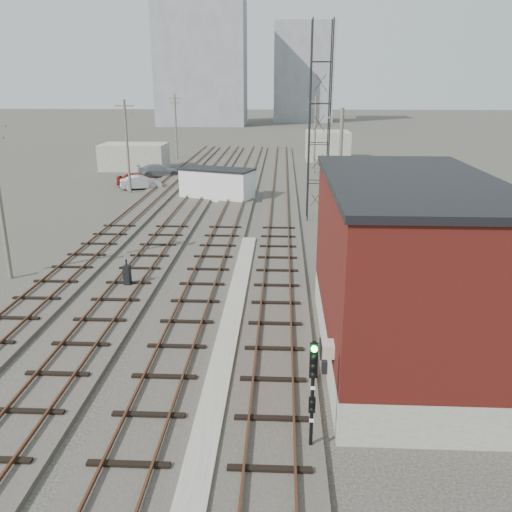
# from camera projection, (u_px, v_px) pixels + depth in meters

# --- Properties ---
(ground) EXTENTS (320.00, 320.00, 0.00)m
(ground) POSITION_uv_depth(u_px,v_px,m) (261.00, 170.00, 68.00)
(ground) COLOR #282621
(ground) RESTS_ON ground
(track_right) EXTENTS (3.20, 90.00, 0.39)m
(track_right) POSITION_uv_depth(u_px,v_px,m) (279.00, 206.00, 47.89)
(track_right) COLOR #332D28
(track_right) RESTS_ON ground
(track_mid_right) EXTENTS (3.20, 90.00, 0.39)m
(track_mid_right) POSITION_uv_depth(u_px,v_px,m) (234.00, 206.00, 48.07)
(track_mid_right) COLOR #332D28
(track_mid_right) RESTS_ON ground
(track_mid_left) EXTENTS (3.20, 90.00, 0.39)m
(track_mid_left) POSITION_uv_depth(u_px,v_px,m) (190.00, 205.00, 48.26)
(track_mid_left) COLOR #332D28
(track_mid_left) RESTS_ON ground
(track_left) EXTENTS (3.20, 90.00, 0.39)m
(track_left) POSITION_uv_depth(u_px,v_px,m) (146.00, 205.00, 48.45)
(track_left) COLOR #332D28
(track_left) RESTS_ON ground
(platform_curb) EXTENTS (0.90, 28.00, 0.26)m
(platform_curb) POSITION_uv_depth(u_px,v_px,m) (230.00, 327.00, 24.20)
(platform_curb) COLOR gray
(platform_curb) RESTS_ON ground
(brick_building) EXTENTS (6.54, 12.20, 7.22)m
(brick_building) POSITION_uv_depth(u_px,v_px,m) (404.00, 270.00, 20.90)
(brick_building) COLOR gray
(brick_building) RESTS_ON ground
(lattice_tower) EXTENTS (1.60, 1.60, 15.00)m
(lattice_tower) POSITION_uv_depth(u_px,v_px,m) (319.00, 124.00, 41.68)
(lattice_tower) COLOR black
(lattice_tower) RESTS_ON ground
(utility_pole_left_b) EXTENTS (1.80, 0.24, 9.00)m
(utility_pole_left_b) POSITION_uv_depth(u_px,v_px,m) (127.00, 144.00, 52.86)
(utility_pole_left_b) COLOR #595147
(utility_pole_left_b) RESTS_ON ground
(utility_pole_left_c) EXTENTS (1.80, 0.24, 9.00)m
(utility_pole_left_c) POSITION_uv_depth(u_px,v_px,m) (176.00, 125.00, 76.63)
(utility_pole_left_c) COLOR #595147
(utility_pole_left_c) RESTS_ON ground
(utility_pole_right_a) EXTENTS (1.80, 0.24, 9.00)m
(utility_pole_right_a) POSITION_uv_depth(u_px,v_px,m) (340.00, 173.00, 35.80)
(utility_pole_right_a) COLOR #595147
(utility_pole_right_a) RESTS_ON ground
(utility_pole_right_b) EXTENTS (1.80, 0.24, 9.00)m
(utility_pole_right_b) POSITION_uv_depth(u_px,v_px,m) (315.00, 133.00, 64.33)
(utility_pole_right_b) COLOR #595147
(utility_pole_right_b) RESTS_ON ground
(apartment_left) EXTENTS (22.00, 14.00, 30.00)m
(apartment_left) POSITION_uv_depth(u_px,v_px,m) (202.00, 64.00, 135.57)
(apartment_left) COLOR gray
(apartment_left) RESTS_ON ground
(apartment_right) EXTENTS (16.00, 12.00, 26.00)m
(apartment_right) POSITION_uv_depth(u_px,v_px,m) (303.00, 73.00, 149.22)
(apartment_right) COLOR gray
(apartment_right) RESTS_ON ground
(shed_left) EXTENTS (8.00, 5.00, 3.20)m
(shed_left) POSITION_uv_depth(u_px,v_px,m) (134.00, 157.00, 68.27)
(shed_left) COLOR gray
(shed_left) RESTS_ON ground
(shed_right) EXTENTS (6.00, 6.00, 4.00)m
(shed_right) POSITION_uv_depth(u_px,v_px,m) (327.00, 146.00, 76.48)
(shed_right) COLOR gray
(shed_right) RESTS_ON ground
(signal_mast) EXTENTS (0.40, 0.40, 3.62)m
(signal_mast) POSITION_uv_depth(u_px,v_px,m) (313.00, 390.00, 15.63)
(signal_mast) COLOR gray
(signal_mast) RESTS_ON ground
(switch_stand) EXTENTS (0.38, 0.38, 1.49)m
(switch_stand) POSITION_uv_depth(u_px,v_px,m) (127.00, 275.00, 28.95)
(switch_stand) COLOR black
(switch_stand) RESTS_ON ground
(site_trailer) EXTENTS (7.46, 5.10, 2.89)m
(site_trailer) POSITION_uv_depth(u_px,v_px,m) (217.00, 184.00, 50.91)
(site_trailer) COLOR silver
(site_trailer) RESTS_ON ground
(car_red) EXTENTS (4.50, 2.10, 1.49)m
(car_red) POSITION_uv_depth(u_px,v_px,m) (138.00, 179.00, 57.44)
(car_red) COLOR maroon
(car_red) RESTS_ON ground
(car_silver) EXTENTS (4.47, 2.71, 1.39)m
(car_silver) POSITION_uv_depth(u_px,v_px,m) (141.00, 182.00, 55.88)
(car_silver) COLOR #B4B5BC
(car_silver) RESTS_ON ground
(car_grey) EXTENTS (5.28, 3.60, 1.42)m
(car_grey) POSITION_uv_depth(u_px,v_px,m) (159.00, 170.00, 63.29)
(car_grey) COLOR slate
(car_grey) RESTS_ON ground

